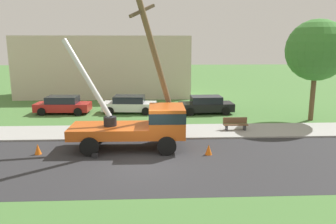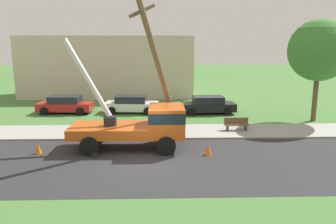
# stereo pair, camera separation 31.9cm
# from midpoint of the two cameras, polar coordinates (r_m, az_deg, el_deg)

# --- Properties ---
(ground_plane) EXTENTS (120.00, 120.00, 0.00)m
(ground_plane) POSITION_cam_midpoint_polar(r_m,az_deg,el_deg) (28.07, -2.79, -0.01)
(ground_plane) COLOR #477538
(road_asphalt) EXTENTS (80.00, 7.75, 0.01)m
(road_asphalt) POSITION_cam_midpoint_polar(r_m,az_deg,el_deg) (16.51, -3.59, -8.58)
(road_asphalt) COLOR #2B2B2D
(road_asphalt) RESTS_ON ground
(sidewalk_strip) EXTENTS (80.00, 3.39, 0.10)m
(sidewalk_strip) POSITION_cam_midpoint_polar(r_m,az_deg,el_deg) (21.81, -3.11, -3.35)
(sidewalk_strip) COLOR #9E9E99
(sidewalk_strip) RESTS_ON ground
(utility_truck) EXTENTS (6.76, 3.20, 5.98)m
(utility_truck) POSITION_cam_midpoint_polar(r_m,az_deg,el_deg) (18.29, -3.81, -1.95)
(utility_truck) COLOR #C65119
(utility_truck) RESTS_ON ground
(leaning_utility_pole) EXTENTS (2.98, 2.93, 8.48)m
(leaning_utility_pole) POSITION_cam_midpoint_polar(r_m,az_deg,el_deg) (18.99, -1.07, 7.53)
(leaning_utility_pole) COLOR brown
(leaning_utility_pole) RESTS_ON ground
(traffic_cone_ahead) EXTENTS (0.36, 0.36, 0.56)m
(traffic_cone_ahead) POSITION_cam_midpoint_polar(r_m,az_deg,el_deg) (17.59, 7.40, -6.41)
(traffic_cone_ahead) COLOR orange
(traffic_cone_ahead) RESTS_ON ground
(traffic_cone_behind) EXTENTS (0.36, 0.36, 0.56)m
(traffic_cone_behind) POSITION_cam_midpoint_polar(r_m,az_deg,el_deg) (18.86, -20.84, -5.84)
(traffic_cone_behind) COLOR orange
(traffic_cone_behind) RESTS_ON ground
(parked_sedan_red) EXTENTS (4.48, 2.16, 1.42)m
(parked_sedan_red) POSITION_cam_midpoint_polar(r_m,az_deg,el_deg) (28.80, -16.83, 1.24)
(parked_sedan_red) COLOR #B21E1E
(parked_sedan_red) RESTS_ON ground
(parked_sedan_white) EXTENTS (4.54, 2.26, 1.42)m
(parked_sedan_white) POSITION_cam_midpoint_polar(r_m,az_deg,el_deg) (27.85, -5.96, 1.34)
(parked_sedan_white) COLOR silver
(parked_sedan_white) RESTS_ON ground
(parked_sedan_black) EXTENTS (4.47, 2.13, 1.42)m
(parked_sedan_black) POSITION_cam_midpoint_polar(r_m,az_deg,el_deg) (27.64, 7.17, 1.23)
(parked_sedan_black) COLOR black
(parked_sedan_black) RESTS_ON ground
(park_bench) EXTENTS (1.60, 0.45, 0.90)m
(park_bench) POSITION_cam_midpoint_polar(r_m,az_deg,el_deg) (22.38, 12.01, -2.11)
(park_bench) COLOR brown
(park_bench) RESTS_ON ground
(roadside_tree_near) EXTENTS (4.43, 4.43, 7.41)m
(roadside_tree_near) POSITION_cam_midpoint_polar(r_m,az_deg,el_deg) (26.71, 24.75, 9.53)
(roadside_tree_near) COLOR brown
(roadside_tree_near) RESTS_ON ground
(lowrise_building_backdrop) EXTENTS (18.00, 6.00, 6.40)m
(lowrise_building_backdrop) POSITION_cam_midpoint_polar(r_m,az_deg,el_deg) (37.11, -9.88, 7.71)
(lowrise_building_backdrop) COLOR beige
(lowrise_building_backdrop) RESTS_ON ground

